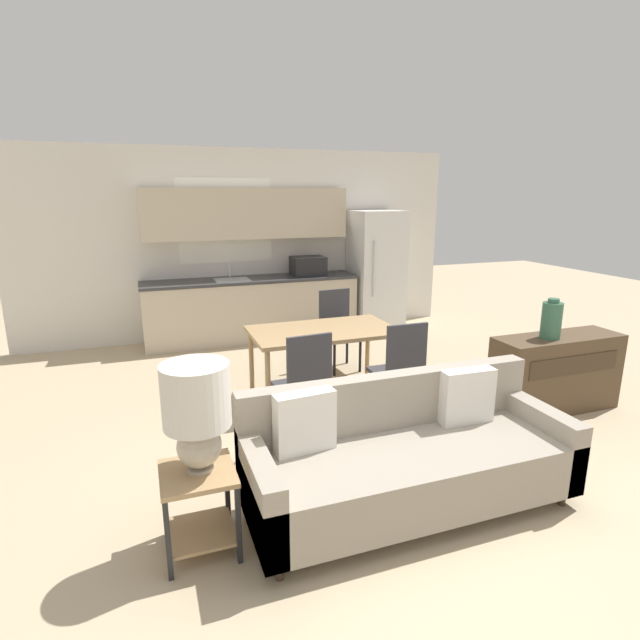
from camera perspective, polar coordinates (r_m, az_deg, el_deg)
ground_plane at (r=3.69m, az=7.93°, el=-20.19°), size 20.00×20.00×0.00m
wall_back at (r=7.48m, az=-8.55°, el=8.60°), size 6.40×0.07×2.70m
kitchen_counter at (r=7.26m, az=-7.76°, el=4.37°), size 3.06×0.65×2.15m
refrigerator at (r=7.78m, az=6.40°, el=5.60°), size 0.73×0.73×1.83m
dining_table at (r=5.14m, az=0.36°, el=-1.74°), size 1.49×0.85×0.72m
couch at (r=3.56m, az=9.73°, el=-15.10°), size 2.21×0.80×0.86m
side_table at (r=3.18m, az=-13.66°, el=-19.12°), size 0.43×0.43×0.52m
table_lamp at (r=2.94m, az=-13.90°, el=-9.74°), size 0.39×0.39×0.64m
credenza at (r=5.41m, az=25.28°, el=-5.49°), size 1.30×0.42×0.75m
vase at (r=5.14m, az=24.94°, el=0.01°), size 0.18×0.18×0.38m
dining_chair_far_right at (r=6.01m, az=2.10°, el=-0.80°), size 0.45×0.45×0.95m
dining_chair_near_left at (r=4.32m, az=-1.79°, el=-6.98°), size 0.45×0.45×0.95m
dining_chair_near_right at (r=4.71m, az=9.10°, el=-5.32°), size 0.42×0.42×0.95m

